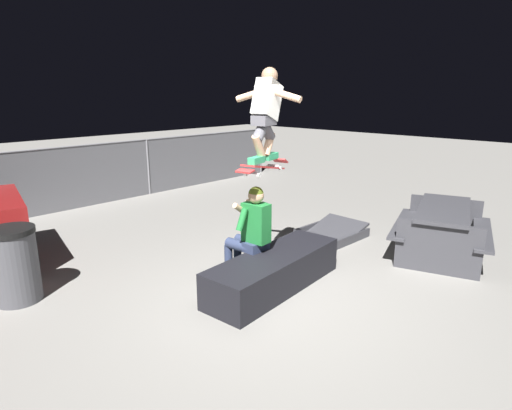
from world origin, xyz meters
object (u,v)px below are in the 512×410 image
(picnic_table_back, at_px, (442,223))
(trash_bin, at_px, (15,265))
(skateboard, at_px, (264,167))
(skater_airborne, at_px, (266,110))
(person_sitting_on_ledge, at_px, (250,230))
(kicker_ramp, at_px, (332,234))
(ledge_box_main, at_px, (274,271))

(picnic_table_back, distance_m, trash_bin, 5.82)
(skateboard, height_order, skater_airborne, skater_airborne)
(skateboard, bearing_deg, person_sitting_on_ledge, 146.59)
(skateboard, distance_m, picnic_table_back, 3.02)
(skater_airborne, height_order, trash_bin, skater_airborne)
(person_sitting_on_ledge, height_order, skater_airborne, skater_airborne)
(skater_airborne, distance_m, trash_bin, 3.48)
(skateboard, distance_m, kicker_ramp, 2.53)
(ledge_box_main, bearing_deg, person_sitting_on_ledge, 98.04)
(person_sitting_on_ledge, xyz_separation_m, kicker_ramp, (2.20, 0.18, -0.65))
(skateboard, height_order, picnic_table_back, skateboard)
(person_sitting_on_ledge, bearing_deg, skateboard, -33.41)
(kicker_ramp, relative_size, picnic_table_back, 0.55)
(skater_airborne, bearing_deg, kicker_ramp, 7.57)
(person_sitting_on_ledge, distance_m, kicker_ramp, 2.30)
(trash_bin, bearing_deg, kicker_ramp, -17.79)
(kicker_ramp, bearing_deg, skater_airborne, -172.43)
(ledge_box_main, height_order, skater_airborne, skater_airborne)
(skateboard, relative_size, kicker_ramp, 0.94)
(kicker_ramp, bearing_deg, person_sitting_on_ledge, -175.34)
(trash_bin, bearing_deg, ledge_box_main, -40.43)
(person_sitting_on_ledge, relative_size, picnic_table_back, 0.64)
(ledge_box_main, xyz_separation_m, trash_bin, (-2.34, 1.99, 0.23))
(skateboard, height_order, trash_bin, skateboard)
(ledge_box_main, height_order, picnic_table_back, picnic_table_back)
(picnic_table_back, bearing_deg, skater_airborne, 150.41)
(person_sitting_on_ledge, height_order, picnic_table_back, person_sitting_on_ledge)
(skateboard, relative_size, picnic_table_back, 0.51)
(skateboard, bearing_deg, ledge_box_main, -109.45)
(person_sitting_on_ledge, height_order, kicker_ramp, person_sitting_on_ledge)
(kicker_ramp, height_order, picnic_table_back, picnic_table_back)
(person_sitting_on_ledge, distance_m, skateboard, 0.82)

